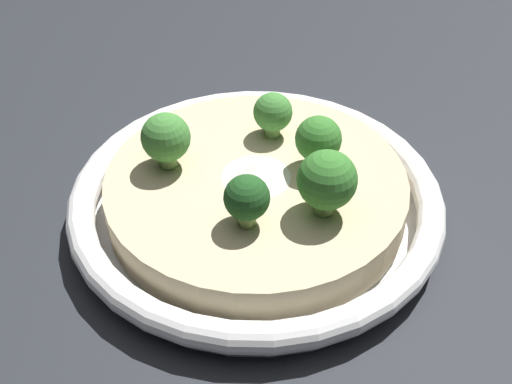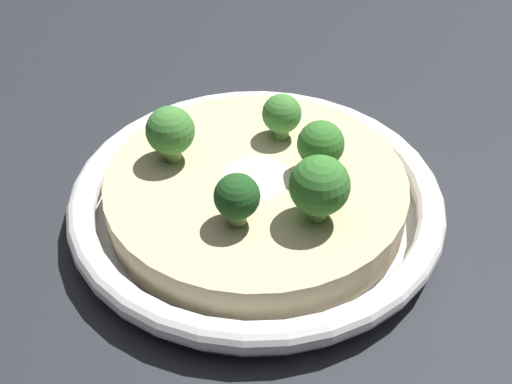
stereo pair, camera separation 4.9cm
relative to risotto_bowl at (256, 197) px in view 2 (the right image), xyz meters
The scene contains 8 objects.
ground_plane 0.02m from the risotto_bowl, ahead, with size 6.00×6.00×0.00m, color #23262B.
risotto_bowl is the anchor object (origin of this frame).
cheese_sprinkle 0.03m from the risotto_bowl, 58.52° to the right, with size 0.05×0.05×0.01m.
broccoli_back 0.07m from the risotto_bowl, 85.55° to the left, with size 0.03×0.03×0.04m.
broccoli_left 0.07m from the risotto_bowl, 157.91° to the right, with size 0.03×0.03×0.04m.
broccoli_right 0.08m from the risotto_bowl, ahead, with size 0.04×0.04×0.04m.
broccoli_back_left 0.08m from the risotto_bowl, 147.94° to the left, with size 0.04×0.04×0.05m.
broccoli_front_left 0.07m from the risotto_bowl, 96.94° to the right, with size 0.03×0.03×0.04m.
Camera 2 is at (-0.09, 0.36, 0.34)m, focal length 45.00 mm.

